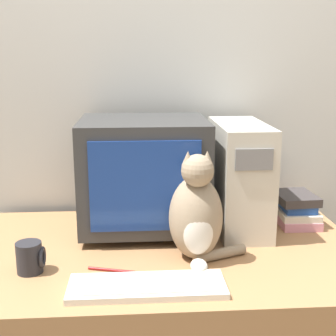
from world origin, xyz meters
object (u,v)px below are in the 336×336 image
keyboard (147,286)px  cat (197,215)px  computer_tower (239,176)px  pen (112,270)px  mug (30,257)px  crt_monitor (144,174)px  book_stack (296,209)px

keyboard → cat: cat is taller
keyboard → computer_tower: bearing=52.5°
computer_tower → pen: (-0.46, -0.35, -0.19)m
keyboard → pen: 0.16m
computer_tower → mug: size_ratio=4.31×
computer_tower → mug: 0.79m
computer_tower → cat: computer_tower is taller
keyboard → mug: (-0.34, 0.13, 0.04)m
keyboard → cat: 0.29m
computer_tower → cat: 0.34m
crt_monitor → computer_tower: (0.35, -0.00, -0.02)m
computer_tower → crt_monitor: bearing=179.4°
crt_monitor → pen: size_ratio=3.15×
book_stack → mug: book_stack is taller
crt_monitor → keyboard: 0.51m
computer_tower → book_stack: computer_tower is taller
crt_monitor → book_stack: (0.58, 0.02, -0.16)m
crt_monitor → book_stack: crt_monitor is taller
cat → book_stack: (0.42, 0.29, -0.09)m
crt_monitor → book_stack: bearing=1.6°
pen → cat: bearing=16.1°
keyboard → book_stack: size_ratio=2.17×
cat → computer_tower: bearing=55.4°
cat → mug: 0.52m
book_stack → pen: book_stack is taller
crt_monitor → pen: crt_monitor is taller
computer_tower → keyboard: 0.61m
crt_monitor → cat: 0.32m
cat → mug: size_ratio=3.78×
crt_monitor → pen: bearing=-107.1°
cat → book_stack: size_ratio=1.77×
pen → mug: size_ratio=1.53×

